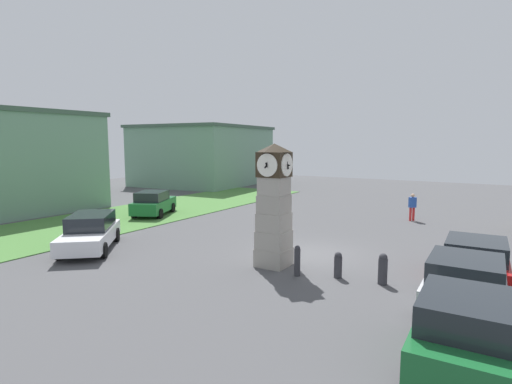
{
  "coord_description": "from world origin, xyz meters",
  "views": [
    {
      "loc": [
        -15.13,
        -6.55,
        4.63
      ],
      "look_at": [
        -0.9,
        2.25,
        2.58
      ],
      "focal_mm": 28.0,
      "sensor_mm": 36.0,
      "label": 1
    }
  ],
  "objects_px": {
    "car_silver_hatch": "(90,232)",
    "bollard_near_tower": "(297,260)",
    "clock_tower": "(274,207)",
    "car_near_tower": "(465,283)",
    "bollard_mid_row": "(338,265)",
    "bollard_far_row": "(383,269)",
    "car_navy_sedan": "(466,328)",
    "car_by_building": "(475,261)",
    "car_end_of_row": "(153,203)",
    "pedestrian_near_bench": "(412,205)"
  },
  "relations": [
    {
      "from": "car_silver_hatch",
      "to": "bollard_near_tower",
      "type": "bearing_deg",
      "value": -80.48
    },
    {
      "from": "pedestrian_near_bench",
      "to": "car_silver_hatch",
      "type": "bearing_deg",
      "value": 142.98
    },
    {
      "from": "bollard_mid_row",
      "to": "car_silver_hatch",
      "type": "height_order",
      "value": "car_silver_hatch"
    },
    {
      "from": "car_near_tower",
      "to": "clock_tower",
      "type": "bearing_deg",
      "value": 82.93
    },
    {
      "from": "car_silver_hatch",
      "to": "car_near_tower",
      "type": "bearing_deg",
      "value": -84.71
    },
    {
      "from": "bollard_near_tower",
      "to": "bollard_far_row",
      "type": "distance_m",
      "value": 2.86
    },
    {
      "from": "car_navy_sedan",
      "to": "car_by_building",
      "type": "relative_size",
      "value": 1.03
    },
    {
      "from": "car_navy_sedan",
      "to": "car_near_tower",
      "type": "distance_m",
      "value": 3.06
    },
    {
      "from": "car_by_building",
      "to": "car_silver_hatch",
      "type": "height_order",
      "value": "car_silver_hatch"
    },
    {
      "from": "clock_tower",
      "to": "car_near_tower",
      "type": "distance_m",
      "value": 6.72
    },
    {
      "from": "bollard_near_tower",
      "to": "clock_tower",
      "type": "bearing_deg",
      "value": 64.97
    },
    {
      "from": "car_navy_sedan",
      "to": "car_silver_hatch",
      "type": "distance_m",
      "value": 14.85
    },
    {
      "from": "bollard_far_row",
      "to": "pedestrian_near_bench",
      "type": "relative_size",
      "value": 0.64
    },
    {
      "from": "bollard_near_tower",
      "to": "bollard_far_row",
      "type": "bearing_deg",
      "value": -75.46
    },
    {
      "from": "bollard_mid_row",
      "to": "car_navy_sedan",
      "type": "relative_size",
      "value": 0.23
    },
    {
      "from": "clock_tower",
      "to": "car_near_tower",
      "type": "xyz_separation_m",
      "value": [
        -0.81,
        -6.51,
        -1.46
      ]
    },
    {
      "from": "car_navy_sedan",
      "to": "pedestrian_near_bench",
      "type": "xyz_separation_m",
      "value": [
        15.95,
        4.01,
        0.15
      ]
    },
    {
      "from": "car_end_of_row",
      "to": "car_navy_sedan",
      "type": "bearing_deg",
      "value": -116.06
    },
    {
      "from": "clock_tower",
      "to": "car_silver_hatch",
      "type": "xyz_separation_m",
      "value": [
        -2.15,
        8.0,
        -1.47
      ]
    },
    {
      "from": "car_navy_sedan",
      "to": "clock_tower",
      "type": "bearing_deg",
      "value": 60.29
    },
    {
      "from": "car_end_of_row",
      "to": "pedestrian_near_bench",
      "type": "relative_size",
      "value": 2.6
    },
    {
      "from": "car_near_tower",
      "to": "car_end_of_row",
      "type": "relative_size",
      "value": 0.91
    },
    {
      "from": "bollard_near_tower",
      "to": "car_end_of_row",
      "type": "relative_size",
      "value": 0.26
    },
    {
      "from": "bollard_mid_row",
      "to": "car_near_tower",
      "type": "bearing_deg",
      "value": -100.95
    },
    {
      "from": "bollard_mid_row",
      "to": "bollard_far_row",
      "type": "relative_size",
      "value": 0.87
    },
    {
      "from": "car_end_of_row",
      "to": "clock_tower",
      "type": "bearing_deg",
      "value": -113.86
    },
    {
      "from": "clock_tower",
      "to": "car_silver_hatch",
      "type": "relative_size",
      "value": 1.01
    },
    {
      "from": "car_by_building",
      "to": "car_end_of_row",
      "type": "bearing_deg",
      "value": 79.59
    },
    {
      "from": "car_navy_sedan",
      "to": "bollard_near_tower",
      "type": "bearing_deg",
      "value": 59.26
    },
    {
      "from": "car_by_building",
      "to": "car_near_tower",
      "type": "bearing_deg",
      "value": 177.57
    },
    {
      "from": "car_by_building",
      "to": "pedestrian_near_bench",
      "type": "bearing_deg",
      "value": 20.66
    },
    {
      "from": "bollard_mid_row",
      "to": "car_silver_hatch",
      "type": "relative_size",
      "value": 0.2
    },
    {
      "from": "clock_tower",
      "to": "car_navy_sedan",
      "type": "relative_size",
      "value": 1.14
    },
    {
      "from": "clock_tower",
      "to": "car_navy_sedan",
      "type": "bearing_deg",
      "value": -119.71
    },
    {
      "from": "car_near_tower",
      "to": "car_end_of_row",
      "type": "xyz_separation_m",
      "value": [
        6.01,
        18.27,
        0.01
      ]
    },
    {
      "from": "bollard_near_tower",
      "to": "car_navy_sedan",
      "type": "relative_size",
      "value": 0.27
    },
    {
      "from": "clock_tower",
      "to": "car_by_building",
      "type": "height_order",
      "value": "clock_tower"
    },
    {
      "from": "clock_tower",
      "to": "car_end_of_row",
      "type": "height_order",
      "value": "clock_tower"
    },
    {
      "from": "car_end_of_row",
      "to": "pedestrian_near_bench",
      "type": "bearing_deg",
      "value": -64.58
    },
    {
      "from": "bollard_near_tower",
      "to": "car_silver_hatch",
      "type": "xyz_separation_m",
      "value": [
        -1.56,
        9.27,
        0.23
      ]
    },
    {
      "from": "bollard_mid_row",
      "to": "bollard_far_row",
      "type": "xyz_separation_m",
      "value": [
        0.17,
        -1.48,
        0.07
      ]
    },
    {
      "from": "bollard_far_row",
      "to": "car_near_tower",
      "type": "distance_m",
      "value": 2.65
    },
    {
      "from": "bollard_far_row",
      "to": "car_silver_hatch",
      "type": "distance_m",
      "value": 12.26
    },
    {
      "from": "bollard_near_tower",
      "to": "car_silver_hatch",
      "type": "height_order",
      "value": "car_silver_hatch"
    },
    {
      "from": "clock_tower",
      "to": "car_navy_sedan",
      "type": "distance_m",
      "value": 7.91
    },
    {
      "from": "car_end_of_row",
      "to": "bollard_mid_row",
      "type": "bearing_deg",
      "value": -110.11
    },
    {
      "from": "car_near_tower",
      "to": "car_end_of_row",
      "type": "height_order",
      "value": "car_end_of_row"
    },
    {
      "from": "clock_tower",
      "to": "bollard_far_row",
      "type": "distance_m",
      "value": 4.4
    },
    {
      "from": "pedestrian_near_bench",
      "to": "bollard_near_tower",
      "type": "bearing_deg",
      "value": 173.38
    },
    {
      "from": "car_by_building",
      "to": "pedestrian_near_bench",
      "type": "xyz_separation_m",
      "value": [
        10.27,
        3.87,
        0.16
      ]
    }
  ]
}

